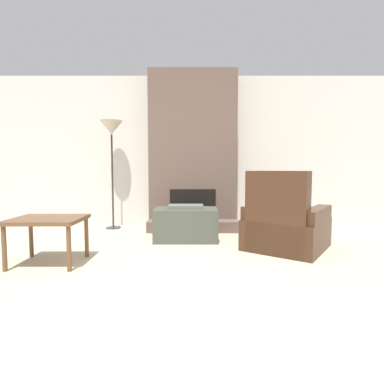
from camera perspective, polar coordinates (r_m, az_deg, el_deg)
ground_plane at (r=2.26m, az=0.19°, el=-21.42°), size 24.00×24.00×0.00m
wall_back at (r=5.34m, az=-0.01°, el=7.72°), size 7.17×0.06×2.60m
fireplace at (r=5.07m, az=-0.01°, el=7.23°), size 1.44×0.76×2.60m
ottoman at (r=4.17m, az=-1.33°, el=-6.07°), size 0.87×0.49×0.50m
armchair at (r=3.86m, az=17.09°, el=-6.44°), size 1.25×1.27×0.97m
side_table at (r=3.46m, az=-25.90°, el=-5.46°), size 0.70×0.56×0.48m
floor_lamp_left at (r=5.17m, az=-15.22°, el=10.71°), size 0.36×0.36×1.78m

